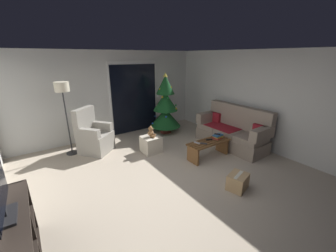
{
  "coord_description": "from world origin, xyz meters",
  "views": [
    {
      "loc": [
        -2.12,
        -2.89,
        2.35
      ],
      "look_at": [
        0.4,
        0.7,
        0.85
      ],
      "focal_mm": 22.13,
      "sensor_mm": 36.0,
      "label": 1
    }
  ],
  "objects_px": {
    "christmas_tree": "(165,107)",
    "teddy_bear_chestnut": "(151,132)",
    "book_stack": "(218,137)",
    "floor_lamp": "(63,94)",
    "couch": "(232,131)",
    "cardboard_box_taped_mid_floor": "(238,182)",
    "coffee_table": "(208,147)",
    "remote_silver": "(197,143)",
    "remote_black": "(209,140)",
    "ottoman": "(151,144)",
    "remote_graphite": "(204,144)",
    "armchair": "(94,137)",
    "cell_phone": "(217,134)"
  },
  "relations": [
    {
      "from": "coffee_table",
      "to": "remote_silver",
      "type": "xyz_separation_m",
      "value": [
        -0.31,
        0.08,
        0.15
      ]
    },
    {
      "from": "cell_phone",
      "to": "armchair",
      "type": "xyz_separation_m",
      "value": [
        -2.42,
        1.92,
        -0.13
      ]
    },
    {
      "from": "remote_black",
      "to": "ottoman",
      "type": "height_order",
      "value": "remote_black"
    },
    {
      "from": "book_stack",
      "to": "floor_lamp",
      "type": "distance_m",
      "value": 3.78
    },
    {
      "from": "remote_silver",
      "to": "cell_phone",
      "type": "bearing_deg",
      "value": -20.65
    },
    {
      "from": "coffee_table",
      "to": "cardboard_box_taped_mid_floor",
      "type": "xyz_separation_m",
      "value": [
        -0.46,
        -1.21,
        -0.13
      ]
    },
    {
      "from": "coffee_table",
      "to": "remote_silver",
      "type": "bearing_deg",
      "value": 166.14
    },
    {
      "from": "cell_phone",
      "to": "cardboard_box_taped_mid_floor",
      "type": "bearing_deg",
      "value": -152.38
    },
    {
      "from": "remote_silver",
      "to": "remote_graphite",
      "type": "bearing_deg",
      "value": -64.85
    },
    {
      "from": "christmas_tree",
      "to": "teddy_bear_chestnut",
      "type": "height_order",
      "value": "christmas_tree"
    },
    {
      "from": "remote_black",
      "to": "floor_lamp",
      "type": "distance_m",
      "value": 3.58
    },
    {
      "from": "couch",
      "to": "remote_silver",
      "type": "bearing_deg",
      "value": -177.17
    },
    {
      "from": "book_stack",
      "to": "christmas_tree",
      "type": "xyz_separation_m",
      "value": [
        -0.15,
        2.04,
        0.36
      ]
    },
    {
      "from": "christmas_tree",
      "to": "remote_black",
      "type": "bearing_deg",
      "value": -92.32
    },
    {
      "from": "remote_silver",
      "to": "teddy_bear_chestnut",
      "type": "distance_m",
      "value": 1.18
    },
    {
      "from": "remote_silver",
      "to": "remote_graphite",
      "type": "distance_m",
      "value": 0.16
    },
    {
      "from": "remote_graphite",
      "to": "cardboard_box_taped_mid_floor",
      "type": "xyz_separation_m",
      "value": [
        -0.25,
        -1.16,
        -0.29
      ]
    },
    {
      "from": "cell_phone",
      "to": "remote_black",
      "type": "bearing_deg",
      "value": 137.52
    },
    {
      "from": "armchair",
      "to": "cardboard_box_taped_mid_floor",
      "type": "xyz_separation_m",
      "value": [
        1.68,
        -3.13,
        -0.26
      ]
    },
    {
      "from": "remote_silver",
      "to": "cardboard_box_taped_mid_floor",
      "type": "bearing_deg",
      "value": -110.29
    },
    {
      "from": "couch",
      "to": "cell_phone",
      "type": "height_order",
      "value": "couch"
    },
    {
      "from": "cell_phone",
      "to": "cardboard_box_taped_mid_floor",
      "type": "relative_size",
      "value": 0.32
    },
    {
      "from": "armchair",
      "to": "remote_black",
      "type": "bearing_deg",
      "value": -40.44
    },
    {
      "from": "remote_black",
      "to": "ottoman",
      "type": "distance_m",
      "value": 1.46
    },
    {
      "from": "cardboard_box_taped_mid_floor",
      "to": "remote_silver",
      "type": "bearing_deg",
      "value": 83.34
    },
    {
      "from": "remote_black",
      "to": "christmas_tree",
      "type": "distance_m",
      "value": 2.02
    },
    {
      "from": "remote_silver",
      "to": "remote_black",
      "type": "bearing_deg",
      "value": -17.75
    },
    {
      "from": "armchair",
      "to": "ottoman",
      "type": "xyz_separation_m",
      "value": [
        1.17,
        -0.86,
        -0.2
      ]
    },
    {
      "from": "remote_silver",
      "to": "teddy_bear_chestnut",
      "type": "xyz_separation_m",
      "value": [
        -0.65,
        0.98,
        0.1
      ]
    },
    {
      "from": "remote_silver",
      "to": "book_stack",
      "type": "height_order",
      "value": "book_stack"
    },
    {
      "from": "coffee_table",
      "to": "ottoman",
      "type": "xyz_separation_m",
      "value": [
        -0.97,
        1.06,
        -0.07
      ]
    },
    {
      "from": "teddy_bear_chestnut",
      "to": "remote_silver",
      "type": "bearing_deg",
      "value": -56.28
    },
    {
      "from": "book_stack",
      "to": "armchair",
      "type": "distance_m",
      "value": 3.1
    },
    {
      "from": "book_stack",
      "to": "cell_phone",
      "type": "xyz_separation_m",
      "value": [
        -0.0,
        0.01,
        0.06
      ]
    },
    {
      "from": "cell_phone",
      "to": "cardboard_box_taped_mid_floor",
      "type": "xyz_separation_m",
      "value": [
        -0.75,
        -1.21,
        -0.39
      ]
    },
    {
      "from": "remote_silver",
      "to": "christmas_tree",
      "type": "xyz_separation_m",
      "value": [
        0.45,
        1.95,
        0.4
      ]
    },
    {
      "from": "couch",
      "to": "cardboard_box_taped_mid_floor",
      "type": "xyz_separation_m",
      "value": [
        -1.51,
        -1.35,
        -0.25
      ]
    },
    {
      "from": "book_stack",
      "to": "floor_lamp",
      "type": "xyz_separation_m",
      "value": [
        -2.94,
        2.14,
        1.03
      ]
    },
    {
      "from": "ottoman",
      "to": "teddy_bear_chestnut",
      "type": "xyz_separation_m",
      "value": [
        0.01,
        -0.01,
        0.33
      ]
    },
    {
      "from": "couch",
      "to": "christmas_tree",
      "type": "height_order",
      "value": "christmas_tree"
    },
    {
      "from": "remote_graphite",
      "to": "book_stack",
      "type": "bearing_deg",
      "value": -34.67
    },
    {
      "from": "remote_black",
      "to": "armchair",
      "type": "distance_m",
      "value": 2.89
    },
    {
      "from": "ottoman",
      "to": "remote_black",
      "type": "bearing_deg",
      "value": -44.43
    },
    {
      "from": "armchair",
      "to": "floor_lamp",
      "type": "distance_m",
      "value": 1.24
    },
    {
      "from": "ottoman",
      "to": "floor_lamp",
      "type": "bearing_deg",
      "value": 147.6
    },
    {
      "from": "cell_phone",
      "to": "remote_graphite",
      "type": "bearing_deg",
      "value": 154.95
    },
    {
      "from": "remote_black",
      "to": "floor_lamp",
      "type": "bearing_deg",
      "value": 80.04
    },
    {
      "from": "armchair",
      "to": "teddy_bear_chestnut",
      "type": "distance_m",
      "value": 1.47
    },
    {
      "from": "teddy_bear_chestnut",
      "to": "cardboard_box_taped_mid_floor",
      "type": "bearing_deg",
      "value": -77.48
    },
    {
      "from": "coffee_table",
      "to": "book_stack",
      "type": "height_order",
      "value": "book_stack"
    }
  ]
}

